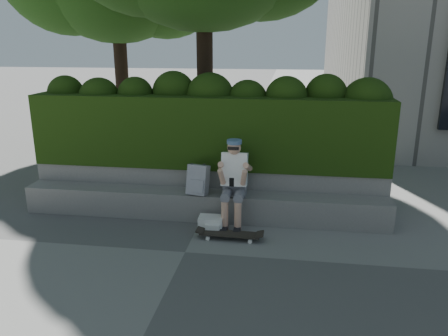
% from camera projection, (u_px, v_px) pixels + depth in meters
% --- Properties ---
extents(ground, '(80.00, 80.00, 0.00)m').
position_uv_depth(ground, '(185.00, 252.00, 6.07)').
color(ground, slate).
rests_on(ground, ground).
extents(bench_ledge, '(6.00, 0.45, 0.45)m').
position_uv_depth(bench_ledge, '(202.00, 205.00, 7.19)').
color(bench_ledge, gray).
rests_on(bench_ledge, ground).
extents(planter_wall, '(6.00, 0.50, 0.75)m').
position_uv_depth(planter_wall, '(207.00, 187.00, 7.60)').
color(planter_wall, gray).
rests_on(planter_wall, ground).
extents(hedge, '(6.00, 1.00, 1.20)m').
position_uv_depth(hedge, '(209.00, 130.00, 7.54)').
color(hedge, black).
rests_on(hedge, planter_wall).
extents(person, '(0.40, 0.76, 1.38)m').
position_uv_depth(person, '(234.00, 179.00, 6.80)').
color(person, slate).
rests_on(person, ground).
extents(skateboard, '(0.90, 0.24, 0.09)m').
position_uv_depth(skateboard, '(230.00, 234.00, 6.45)').
color(skateboard, black).
rests_on(skateboard, ground).
extents(backpack_plaid, '(0.36, 0.25, 0.48)m').
position_uv_depth(backpack_plaid, '(198.00, 180.00, 6.98)').
color(backpack_plaid, '#BBBBC0').
rests_on(backpack_plaid, bench_ledge).
extents(backpack_ground, '(0.38, 0.27, 0.24)m').
position_uv_depth(backpack_ground, '(211.00, 224.00, 6.71)').
color(backpack_ground, silver).
rests_on(backpack_ground, ground).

